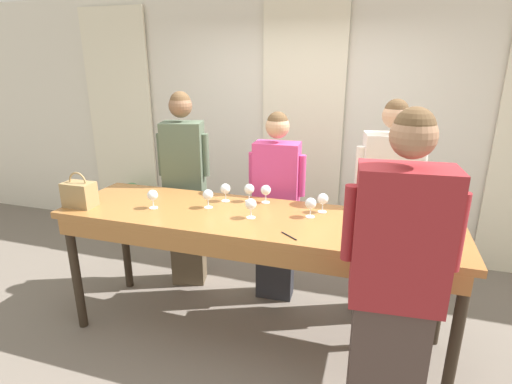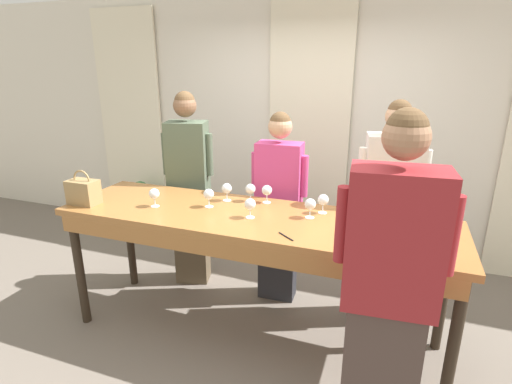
{
  "view_description": "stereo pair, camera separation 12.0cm",
  "coord_description": "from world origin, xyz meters",
  "views": [
    {
      "loc": [
        0.83,
        -2.56,
        2.07
      ],
      "look_at": [
        0.0,
        0.08,
        1.17
      ],
      "focal_mm": 28.0,
      "sensor_mm": 36.0,
      "label": 1
    },
    {
      "loc": [
        0.95,
        -2.52,
        2.07
      ],
      "look_at": [
        0.0,
        0.08,
        1.17
      ],
      "focal_mm": 28.0,
      "sensor_mm": 36.0,
      "label": 2
    }
  ],
  "objects": [
    {
      "name": "pen",
      "position": [
        0.34,
        -0.29,
        1.02
      ],
      "size": [
        0.12,
        0.1,
        0.01
      ],
      "color": "black",
      "rests_on": "tasting_bar"
    },
    {
      "name": "guest_pink_top",
      "position": [
        0.02,
        0.6,
        0.88
      ],
      "size": [
        0.49,
        0.23,
        1.69
      ],
      "color": "#28282D",
      "rests_on": "ground_plane"
    },
    {
      "name": "wine_glass_near_host",
      "position": [
        1.2,
        0.09,
        1.12
      ],
      "size": [
        0.08,
        0.08,
        0.14
      ],
      "color": "white",
      "rests_on": "tasting_bar"
    },
    {
      "name": "guest_cream_sweater",
      "position": [
        0.92,
        0.6,
        0.93
      ],
      "size": [
        0.53,
        0.32,
        1.82
      ],
      "color": "#28282D",
      "rests_on": "ground_plane"
    },
    {
      "name": "tasting_bar",
      "position": [
        0.0,
        -0.03,
        0.92
      ],
      "size": [
        2.88,
        0.8,
        1.02
      ],
      "color": "#9E6633",
      "rests_on": "ground_plane"
    },
    {
      "name": "wine_glass_front_mid",
      "position": [
        -0.76,
        -0.09,
        1.12
      ],
      "size": [
        0.08,
        0.08,
        0.14
      ],
      "color": "white",
      "rests_on": "tasting_bar"
    },
    {
      "name": "host_pouring",
      "position": [
        0.97,
        -0.65,
        0.96
      ],
      "size": [
        0.57,
        0.29,
        1.89
      ],
      "color": "#473833",
      "rests_on": "ground_plane"
    },
    {
      "name": "curtain_panel_left",
      "position": [
        -2.3,
        1.74,
        1.34
      ],
      "size": [
        0.88,
        0.03,
        2.69
      ],
      "color": "#EFE5C6",
      "rests_on": "ground_plane"
    },
    {
      "name": "handbag",
      "position": [
        -1.31,
        -0.22,
        1.12
      ],
      "size": [
        0.23,
        0.14,
        0.27
      ],
      "color": "#997A4C",
      "rests_on": "tasting_bar"
    },
    {
      "name": "wine_glass_center_right",
      "position": [
        -0.3,
        0.22,
        1.12
      ],
      "size": [
        0.08,
        0.08,
        0.14
      ],
      "color": "white",
      "rests_on": "tasting_bar"
    },
    {
      "name": "guest_olive_jacket",
      "position": [
        -0.85,
        0.6,
        0.95
      ],
      "size": [
        0.47,
        0.34,
        1.84
      ],
      "color": "brown",
      "rests_on": "ground_plane"
    },
    {
      "name": "wall_back",
      "position": [
        0.0,
        1.8,
        1.4
      ],
      "size": [
        12.0,
        0.06,
        2.8
      ],
      "color": "silver",
      "rests_on": "ground_plane"
    },
    {
      "name": "potted_plant",
      "position": [
        -2.06,
        1.48,
        0.31
      ],
      "size": [
        0.3,
        0.3,
        0.65
      ],
      "color": "#935B3D",
      "rests_on": "ground_plane"
    },
    {
      "name": "wine_glass_front_right",
      "position": [
        -0.12,
        0.27,
        1.12
      ],
      "size": [
        0.08,
        0.08,
        0.14
      ],
      "color": "white",
      "rests_on": "tasting_bar"
    },
    {
      "name": "wine_glass_back_mid",
      "position": [
        1.06,
        0.2,
        1.12
      ],
      "size": [
        0.08,
        0.08,
        0.14
      ],
      "color": "white",
      "rests_on": "tasting_bar"
    },
    {
      "name": "wine_glass_by_bottle",
      "position": [
        0.01,
        0.29,
        1.12
      ],
      "size": [
        0.08,
        0.08,
        0.14
      ],
      "color": "white",
      "rests_on": "tasting_bar"
    },
    {
      "name": "wine_glass_center_mid",
      "position": [
        0.01,
        -0.06,
        1.12
      ],
      "size": [
        0.08,
        0.08,
        0.14
      ],
      "color": "white",
      "rests_on": "tasting_bar"
    },
    {
      "name": "wine_glass_back_left",
      "position": [
        0.47,
        0.21,
        1.12
      ],
      "size": [
        0.08,
        0.08,
        0.14
      ],
      "color": "white",
      "rests_on": "tasting_bar"
    },
    {
      "name": "wine_glass_center_left",
      "position": [
        1.23,
        0.28,
        1.12
      ],
      "size": [
        0.08,
        0.08,
        0.14
      ],
      "color": "white",
      "rests_on": "tasting_bar"
    },
    {
      "name": "curtain_panel_center",
      "position": [
        0.0,
        1.74,
        1.34
      ],
      "size": [
        0.88,
        0.03,
        2.69
      ],
      "color": "#EFE5C6",
      "rests_on": "ground_plane"
    },
    {
      "name": "ground_plane",
      "position": [
        0.0,
        0.0,
        0.0
      ],
      "size": [
        18.0,
        18.0,
        0.0
      ],
      "primitive_type": "plane",
      "color": "#70665B"
    },
    {
      "name": "wine_glass_front_left",
      "position": [
        -0.37,
        0.05,
        1.12
      ],
      "size": [
        0.08,
        0.08,
        0.14
      ],
      "color": "white",
      "rests_on": "tasting_bar"
    },
    {
      "name": "wine_glass_back_right",
      "position": [
        0.4,
        0.09,
        1.12
      ],
      "size": [
        0.08,
        0.08,
        0.14
      ],
      "color": "white",
      "rests_on": "tasting_bar"
    },
    {
      "name": "wine_bottle",
      "position": [
        1.16,
        -0.31,
        1.14
      ],
      "size": [
        0.08,
        0.08,
        0.33
      ],
      "color": "black",
      "rests_on": "tasting_bar"
    }
  ]
}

